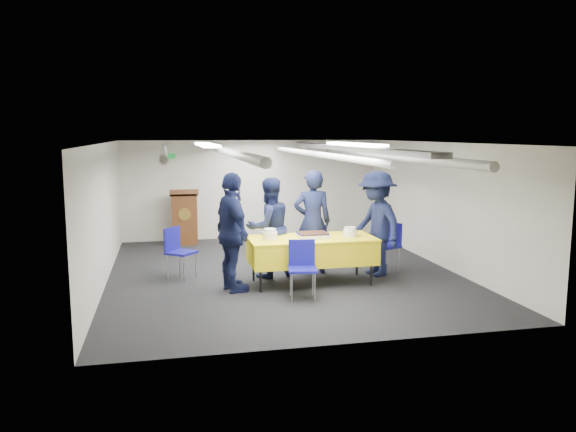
{
  "coord_description": "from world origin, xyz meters",
  "views": [
    {
      "loc": [
        -1.99,
        -9.54,
        2.47
      ],
      "look_at": [
        0.06,
        -0.2,
        1.05
      ],
      "focal_mm": 35.0,
      "sensor_mm": 36.0,
      "label": 1
    }
  ],
  "objects_px": {
    "sailor_a": "(312,222)",
    "sailor_d": "(376,224)",
    "chair_left": "(177,247)",
    "sailor_b": "(269,228)",
    "serving_table": "(312,250)",
    "podium": "(184,217)",
    "chair_right": "(389,241)",
    "chair_near": "(302,263)",
    "sailor_c": "(232,233)",
    "sheet_cake": "(313,235)"
  },
  "relations": [
    {
      "from": "sailor_b",
      "to": "sailor_d",
      "type": "relative_size",
      "value": 0.94
    },
    {
      "from": "chair_right",
      "to": "sailor_b",
      "type": "xyz_separation_m",
      "value": [
        -2.2,
        0.0,
        0.33
      ]
    },
    {
      "from": "serving_table",
      "to": "sailor_b",
      "type": "relative_size",
      "value": 1.2
    },
    {
      "from": "chair_left",
      "to": "podium",
      "type": "bearing_deg",
      "value": 85.64
    },
    {
      "from": "podium",
      "to": "sailor_c",
      "type": "distance_m",
      "value": 4.07
    },
    {
      "from": "sailor_c",
      "to": "chair_near",
      "type": "bearing_deg",
      "value": -133.97
    },
    {
      "from": "sheet_cake",
      "to": "chair_left",
      "type": "relative_size",
      "value": 0.58
    },
    {
      "from": "chair_right",
      "to": "serving_table",
      "type": "bearing_deg",
      "value": -160.2
    },
    {
      "from": "serving_table",
      "to": "chair_right",
      "type": "relative_size",
      "value": 2.38
    },
    {
      "from": "chair_near",
      "to": "chair_right",
      "type": "distance_m",
      "value": 2.34
    },
    {
      "from": "serving_table",
      "to": "sailor_d",
      "type": "bearing_deg",
      "value": 13.29
    },
    {
      "from": "sheet_cake",
      "to": "sailor_b",
      "type": "distance_m",
      "value": 0.85
    },
    {
      "from": "sailor_c",
      "to": "sailor_b",
      "type": "bearing_deg",
      "value": -57.72
    },
    {
      "from": "podium",
      "to": "serving_table",
      "type": "bearing_deg",
      "value": -63.26
    },
    {
      "from": "chair_near",
      "to": "chair_right",
      "type": "relative_size",
      "value": 1.0
    },
    {
      "from": "podium",
      "to": "sailor_a",
      "type": "height_order",
      "value": "sailor_a"
    },
    {
      "from": "sheet_cake",
      "to": "chair_near",
      "type": "relative_size",
      "value": 0.58
    },
    {
      "from": "sailor_d",
      "to": "sheet_cake",
      "type": "bearing_deg",
      "value": -90.57
    },
    {
      "from": "chair_right",
      "to": "sheet_cake",
      "type": "bearing_deg",
      "value": -159.69
    },
    {
      "from": "serving_table",
      "to": "sailor_c",
      "type": "relative_size",
      "value": 1.11
    },
    {
      "from": "podium",
      "to": "sailor_d",
      "type": "xyz_separation_m",
      "value": [
        3.17,
        -3.54,
        0.3
      ]
    },
    {
      "from": "podium",
      "to": "sailor_a",
      "type": "bearing_deg",
      "value": -55.89
    },
    {
      "from": "chair_near",
      "to": "chair_right",
      "type": "height_order",
      "value": "same"
    },
    {
      "from": "chair_near",
      "to": "chair_left",
      "type": "height_order",
      "value": "same"
    },
    {
      "from": "sheet_cake",
      "to": "sailor_d",
      "type": "xyz_separation_m",
      "value": [
        1.23,
        0.3,
        0.1
      ]
    },
    {
      "from": "chair_left",
      "to": "sailor_d",
      "type": "bearing_deg",
      "value": -9.01
    },
    {
      "from": "chair_right",
      "to": "sailor_b",
      "type": "height_order",
      "value": "sailor_b"
    },
    {
      "from": "chair_left",
      "to": "sailor_a",
      "type": "xyz_separation_m",
      "value": [
        2.35,
        -0.14,
        0.38
      ]
    },
    {
      "from": "sheet_cake",
      "to": "sailor_d",
      "type": "bearing_deg",
      "value": 13.95
    },
    {
      "from": "chair_near",
      "to": "sailor_d",
      "type": "xyz_separation_m",
      "value": [
        1.58,
        1.03,
        0.38
      ]
    },
    {
      "from": "podium",
      "to": "chair_near",
      "type": "height_order",
      "value": "podium"
    },
    {
      "from": "podium",
      "to": "chair_left",
      "type": "height_order",
      "value": "podium"
    },
    {
      "from": "sailor_b",
      "to": "sailor_d",
      "type": "bearing_deg",
      "value": 153.78
    },
    {
      "from": "serving_table",
      "to": "sheet_cake",
      "type": "xyz_separation_m",
      "value": [
        0.01,
        -0.01,
        0.25
      ]
    },
    {
      "from": "serving_table",
      "to": "chair_near",
      "type": "relative_size",
      "value": 2.38
    },
    {
      "from": "sailor_d",
      "to": "podium",
      "type": "bearing_deg",
      "value": -152.68
    },
    {
      "from": "podium",
      "to": "chair_right",
      "type": "distance_m",
      "value": 4.8
    },
    {
      "from": "sailor_d",
      "to": "serving_table",
      "type": "bearing_deg",
      "value": -91.23
    },
    {
      "from": "chair_left",
      "to": "sailor_b",
      "type": "height_order",
      "value": "sailor_b"
    },
    {
      "from": "chair_near",
      "to": "chair_left",
      "type": "bearing_deg",
      "value": 139.1
    },
    {
      "from": "sailor_a",
      "to": "sailor_d",
      "type": "xyz_separation_m",
      "value": [
        1.04,
        -0.4,
        -0.0
      ]
    },
    {
      "from": "sailor_c",
      "to": "chair_left",
      "type": "bearing_deg",
      "value": 24.95
    },
    {
      "from": "sailor_a",
      "to": "sailor_d",
      "type": "distance_m",
      "value": 1.12
    },
    {
      "from": "podium",
      "to": "chair_right",
      "type": "height_order",
      "value": "podium"
    },
    {
      "from": "podium",
      "to": "sailor_d",
      "type": "relative_size",
      "value": 0.69
    },
    {
      "from": "sailor_c",
      "to": "chair_right",
      "type": "bearing_deg",
      "value": -89.84
    },
    {
      "from": "serving_table",
      "to": "chair_left",
      "type": "relative_size",
      "value": 2.38
    },
    {
      "from": "chair_near",
      "to": "sailor_b",
      "type": "bearing_deg",
      "value": 101.34
    },
    {
      "from": "serving_table",
      "to": "chair_left",
      "type": "height_order",
      "value": "chair_left"
    },
    {
      "from": "serving_table",
      "to": "chair_right",
      "type": "distance_m",
      "value": 1.7
    }
  ]
}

